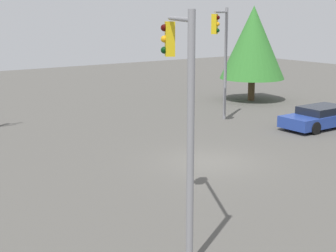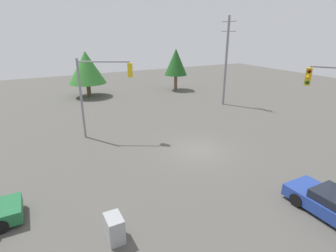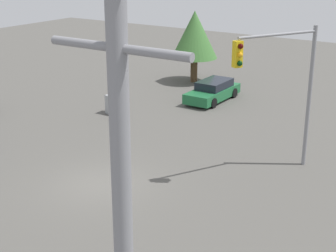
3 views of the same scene
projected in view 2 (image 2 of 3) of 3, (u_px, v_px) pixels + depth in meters
The scene contains 7 objects.
ground_plane at pixel (198, 150), 19.38m from camera, with size 80.00×80.00×0.00m, color #54514C.
traffic_signal_main at pixel (100, 85), 20.21m from camera, with size 2.19×3.79×6.37m.
traffic_signal_cross at pixel (334, 100), 15.72m from camera, with size 2.50×1.85×6.55m.
utility_pole_tall at pixel (226, 60), 29.58m from camera, with size 2.20×0.28×9.85m.
electrical_cabinet at pixel (114, 228), 10.92m from camera, with size 0.98×0.66×1.14m, color #9EA0A3.
tree_left at pixel (86, 68), 33.78m from camera, with size 4.81×4.81×5.86m.
tree_far at pixel (176, 62), 37.57m from camera, with size 3.26×3.26×5.91m.
Camera 2 is at (14.51, -10.16, 8.35)m, focal length 28.00 mm.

